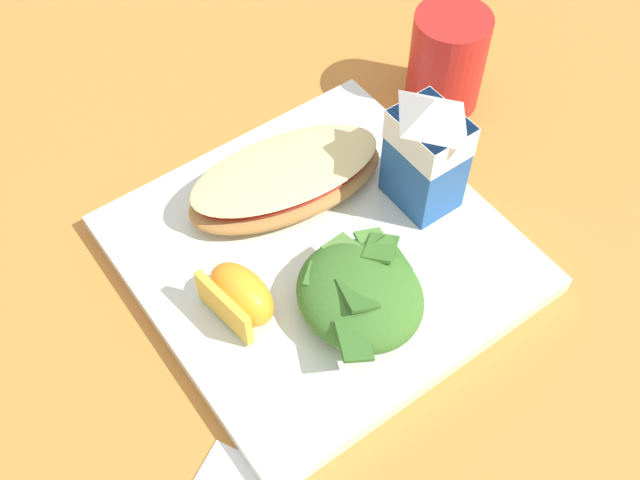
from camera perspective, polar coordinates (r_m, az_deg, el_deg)
The scene contains 7 objects.
ground at distance 0.62m, azimuth -0.00°, elevation -1.41°, with size 3.00×3.00×0.00m, color #C67A33.
white_plate at distance 0.61m, azimuth -0.00°, elevation -0.99°, with size 0.28×0.28×0.02m, color white.
cheesy_pizza_bread at distance 0.62m, azimuth -2.56°, elevation 4.55°, with size 0.11×0.18×0.04m.
green_salad_pile at distance 0.56m, azimuth 3.02°, elevation -4.08°, with size 0.10×0.10×0.04m.
milk_carton at distance 0.60m, azimuth 8.10°, elevation 6.89°, with size 0.06×0.04×0.11m.
orange_wedge_front at distance 0.56m, azimuth -6.11°, elevation -4.21°, with size 0.06×0.04×0.04m.
drinking_red_cup at distance 0.71m, azimuth 9.55°, elevation 13.20°, with size 0.07×0.07×0.09m, color red.
Camera 1 is at (0.28, -0.20, 0.51)m, focal length 42.48 mm.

